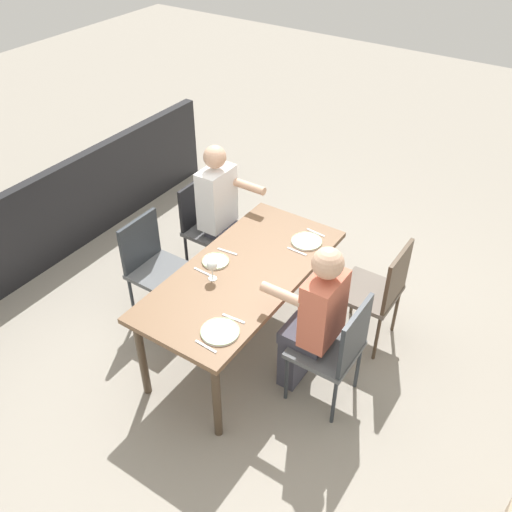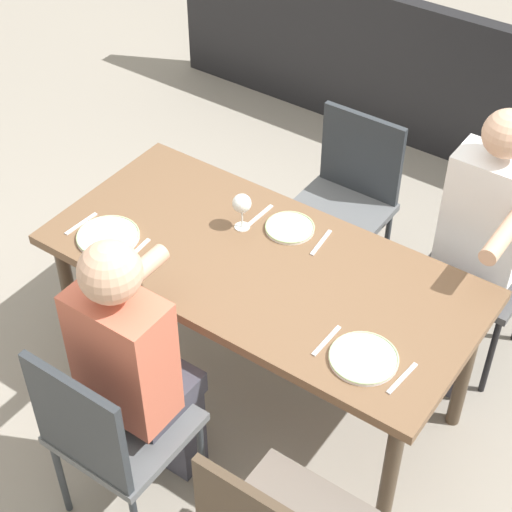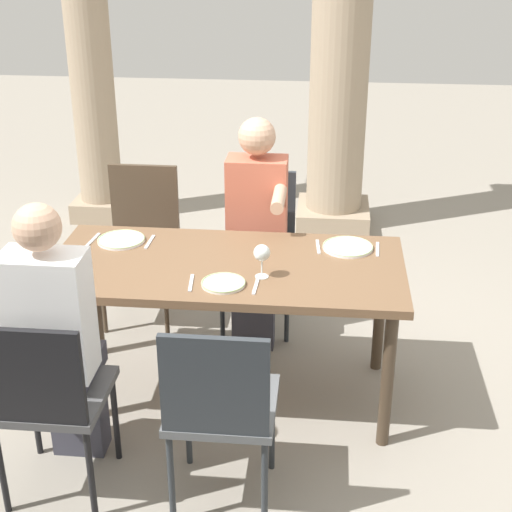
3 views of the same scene
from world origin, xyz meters
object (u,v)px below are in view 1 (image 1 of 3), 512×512
(plate_0, at_px, (307,241))
(plate_1, at_px, (216,261))
(dining_table, at_px, (243,280))
(chair_west_south, at_px, (207,222))
(chair_mid_north, at_px, (337,347))
(diner_woman_green, at_px, (224,213))
(plate_2, at_px, (220,331))
(diner_man_white, at_px, (314,318))
(chair_west_north, at_px, (379,289))
(chair_mid_south, at_px, (153,263))
(wine_glass_1, at_px, (212,266))

(plate_0, distance_m, plate_1, 0.74)
(dining_table, relative_size, chair_west_south, 1.92)
(chair_mid_north, relative_size, diner_woman_green, 0.70)
(plate_2, bearing_deg, plate_0, -178.89)
(diner_man_white, bearing_deg, chair_mid_north, 90.89)
(chair_west_north, height_order, plate_2, chair_west_north)
(chair_west_north, xyz_separation_m, chair_mid_north, (0.71, -0.00, -0.01))
(chair_west_north, relative_size, chair_mid_south, 1.02)
(wine_glass_1, bearing_deg, plate_2, 42.06)
(chair_mid_north, distance_m, plate_0, 0.94)
(chair_west_south, distance_m, chair_mid_south, 0.71)
(chair_west_north, xyz_separation_m, diner_man_white, (0.72, -0.19, 0.16))
(chair_mid_south, relative_size, plate_1, 4.46)
(chair_west_south, height_order, plate_1, chair_west_south)
(chair_mid_north, bearing_deg, plate_0, -136.72)
(dining_table, relative_size, plate_2, 6.79)
(chair_west_south, height_order, chair_mid_north, chair_mid_north)
(plate_1, bearing_deg, wine_glass_1, 30.75)
(dining_table, relative_size, plate_0, 7.09)
(diner_woman_green, distance_m, plate_2, 1.51)
(chair_west_north, bearing_deg, dining_table, -52.79)
(chair_west_north, relative_size, chair_west_south, 1.04)
(dining_table, height_order, chair_mid_south, chair_mid_south)
(diner_man_white, relative_size, plate_1, 6.38)
(dining_table, xyz_separation_m, plate_2, (0.59, 0.23, 0.09))
(diner_woman_green, bearing_deg, chair_mid_south, -14.71)
(plate_0, bearing_deg, chair_west_north, 95.04)
(plate_0, height_order, wine_glass_1, wine_glass_1)
(diner_man_white, relative_size, plate_0, 5.33)
(dining_table, distance_m, plate_2, 0.64)
(chair_west_north, height_order, chair_mid_south, chair_west_north)
(plate_0, distance_m, wine_glass_1, 0.84)
(chair_west_north, xyz_separation_m, plate_1, (0.65, -1.06, 0.23))
(diner_man_white, distance_m, plate_0, 0.79)
(plate_1, height_order, wine_glass_1, wine_glass_1)
(diner_man_white, xyz_separation_m, wine_glass_1, (0.10, -0.78, 0.18))
(chair_mid_north, relative_size, diner_man_white, 0.71)
(chair_west_north, relative_size, diner_woman_green, 0.71)
(chair_west_south, bearing_deg, chair_mid_north, 66.69)
(diner_woman_green, bearing_deg, diner_man_white, 60.67)
(dining_table, bearing_deg, plate_2, 21.43)
(dining_table, bearing_deg, chair_west_south, -127.35)
(chair_mid_south, bearing_deg, plate_0, 122.43)
(plate_2, bearing_deg, plate_1, -140.92)
(wine_glass_1, distance_m, plate_2, 0.56)
(diner_woman_green, bearing_deg, plate_1, 31.91)
(chair_west_south, distance_m, plate_0, 1.07)
(diner_man_white, height_order, plate_0, diner_man_white)
(chair_mid_north, height_order, chair_mid_south, chair_mid_north)
(dining_table, bearing_deg, wine_glass_1, -35.39)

